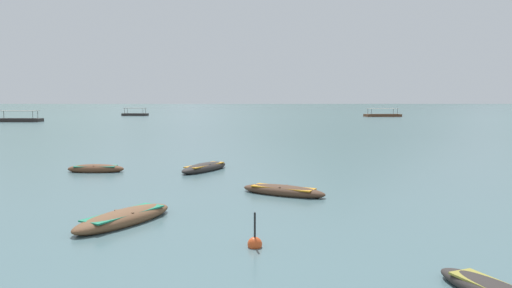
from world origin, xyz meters
The scene contains 12 objects.
ground_plane centered at (0.00, 1500.00, 0.00)m, with size 6000.00×6000.00×0.00m, color slate.
mountain_1 centered at (-1052.85, 2190.81, 194.50)m, with size 1574.76×1574.76×389.01m, color #56665B.
mountain_2 centered at (-529.71, 2115.20, 98.63)m, with size 753.52×753.52×197.26m, color #56665B.
mountain_3 centered at (332.99, 1918.53, 214.62)m, with size 1341.78×1341.78×429.25m, color #4C5B56.
rowboat_0 centered at (-8.72, 24.17, 0.18)m, with size 3.39×1.16×0.58m.
rowboat_5 centered at (2.15, 17.17, 0.17)m, with size 4.11×2.98×0.54m.
rowboat_6 centered at (-3.66, 12.07, 0.19)m, with size 3.27×4.41×0.59m.
rowboat_8 centered at (-2.23, 24.67, 0.19)m, with size 3.15×4.40×0.60m.
ferry_0 centered at (-35.69, 139.43, 0.45)m, with size 7.91×3.81×2.54m.
ferry_1 centered at (37.04, 131.31, 0.45)m, with size 10.29×4.97×2.54m.
ferry_2 centered at (-49.41, 96.17, 0.45)m, with size 9.59×3.06×2.54m.
mooring_buoy centered at (0.88, 9.34, 0.10)m, with size 0.43×0.43×1.15m.
Camera 1 is at (0.92, -4.06, 4.20)m, focal length 33.27 mm.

